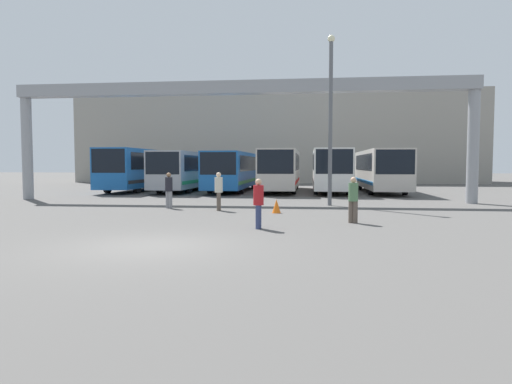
{
  "coord_description": "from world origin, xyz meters",
  "views": [
    {
      "loc": [
        4.04,
        -11.02,
        2.07
      ],
      "look_at": [
        0.62,
        18.02,
        0.3
      ],
      "focal_mm": 32.0,
      "sensor_mm": 36.0,
      "label": 1
    }
  ],
  "objects_px": {
    "pedestrian_near_left": "(219,190)",
    "pedestrian_mid_left": "(353,199)",
    "lamp_post": "(330,114)",
    "pedestrian_mid_right": "(258,202)",
    "bus_slot_2": "(233,169)",
    "pedestrian_near_right": "(169,189)",
    "bus_slot_0": "(137,167)",
    "bus_slot_5": "(381,168)",
    "bus_slot_4": "(330,168)",
    "bus_slot_3": "(281,168)",
    "traffic_cone": "(276,206)",
    "bus_slot_1": "(186,169)"
  },
  "relations": [
    {
      "from": "bus_slot_5",
      "to": "pedestrian_near_left",
      "type": "xyz_separation_m",
      "value": [
        -9.31,
        -14.82,
        -0.88
      ]
    },
    {
      "from": "lamp_post",
      "to": "pedestrian_near_left",
      "type": "bearing_deg",
      "value": -148.15
    },
    {
      "from": "pedestrian_near_left",
      "to": "bus_slot_3",
      "type": "bearing_deg",
      "value": -19.27
    },
    {
      "from": "pedestrian_near_left",
      "to": "lamp_post",
      "type": "distance_m",
      "value": 7.01
    },
    {
      "from": "pedestrian_mid_left",
      "to": "traffic_cone",
      "type": "distance_m",
      "value": 4.22
    },
    {
      "from": "bus_slot_2",
      "to": "bus_slot_4",
      "type": "relative_size",
      "value": 1.08
    },
    {
      "from": "bus_slot_1",
      "to": "pedestrian_near_left",
      "type": "relative_size",
      "value": 6.84
    },
    {
      "from": "bus_slot_0",
      "to": "bus_slot_5",
      "type": "distance_m",
      "value": 18.62
    },
    {
      "from": "pedestrian_near_right",
      "to": "pedestrian_mid_right",
      "type": "xyz_separation_m",
      "value": [
        4.98,
        -6.37,
        -0.04
      ]
    },
    {
      "from": "bus_slot_3",
      "to": "traffic_cone",
      "type": "xyz_separation_m",
      "value": [
        0.78,
        -15.61,
        -1.5
      ]
    },
    {
      "from": "bus_slot_3",
      "to": "bus_slot_4",
      "type": "relative_size",
      "value": 1.05
    },
    {
      "from": "bus_slot_3",
      "to": "bus_slot_4",
      "type": "xyz_separation_m",
      "value": [
        3.72,
        -0.28,
        0.01
      ]
    },
    {
      "from": "bus_slot_1",
      "to": "bus_slot_2",
      "type": "height_order",
      "value": "bus_slot_1"
    },
    {
      "from": "bus_slot_5",
      "to": "pedestrian_near_right",
      "type": "bearing_deg",
      "value": -130.29
    },
    {
      "from": "bus_slot_1",
      "to": "bus_slot_5",
      "type": "distance_m",
      "value": 14.89
    },
    {
      "from": "bus_slot_5",
      "to": "traffic_cone",
      "type": "xyz_separation_m",
      "value": [
        -6.66,
        -15.57,
        -1.49
      ]
    },
    {
      "from": "bus_slot_0",
      "to": "bus_slot_3",
      "type": "relative_size",
      "value": 0.87
    },
    {
      "from": "bus_slot_1",
      "to": "pedestrian_near_left",
      "type": "height_order",
      "value": "bus_slot_1"
    },
    {
      "from": "bus_slot_5",
      "to": "traffic_cone",
      "type": "distance_m",
      "value": 17.0
    },
    {
      "from": "bus_slot_2",
      "to": "pedestrian_near_left",
      "type": "xyz_separation_m",
      "value": [
        1.85,
        -15.05,
        -0.81
      ]
    },
    {
      "from": "pedestrian_near_left",
      "to": "traffic_cone",
      "type": "xyz_separation_m",
      "value": [
        2.65,
        -0.75,
        -0.62
      ]
    },
    {
      "from": "bus_slot_1",
      "to": "bus_slot_2",
      "type": "distance_m",
      "value": 3.73
    },
    {
      "from": "bus_slot_4",
      "to": "pedestrian_near_left",
      "type": "height_order",
      "value": "bus_slot_4"
    },
    {
      "from": "traffic_cone",
      "to": "bus_slot_0",
      "type": "bearing_deg",
      "value": 128.85
    },
    {
      "from": "bus_slot_4",
      "to": "bus_slot_5",
      "type": "relative_size",
      "value": 0.96
    },
    {
      "from": "bus_slot_3",
      "to": "pedestrian_mid_right",
      "type": "bearing_deg",
      "value": -88.46
    },
    {
      "from": "traffic_cone",
      "to": "pedestrian_near_left",
      "type": "bearing_deg",
      "value": 164.26
    },
    {
      "from": "bus_slot_5",
      "to": "pedestrian_mid_right",
      "type": "height_order",
      "value": "bus_slot_5"
    },
    {
      "from": "pedestrian_near_left",
      "to": "traffic_cone",
      "type": "relative_size",
      "value": 2.91
    },
    {
      "from": "pedestrian_mid_right",
      "to": "bus_slot_5",
      "type": "bearing_deg",
      "value": 160.63
    },
    {
      "from": "bus_slot_0",
      "to": "bus_slot_2",
      "type": "bearing_deg",
      "value": 7.39
    },
    {
      "from": "bus_slot_2",
      "to": "bus_slot_0",
      "type": "bearing_deg",
      "value": -172.61
    },
    {
      "from": "bus_slot_1",
      "to": "pedestrian_mid_right",
      "type": "height_order",
      "value": "bus_slot_1"
    },
    {
      "from": "pedestrian_near_right",
      "to": "bus_slot_2",
      "type": "bearing_deg",
      "value": 107.89
    },
    {
      "from": "pedestrian_mid_left",
      "to": "traffic_cone",
      "type": "xyz_separation_m",
      "value": [
        -2.93,
        2.97,
        -0.57
      ]
    },
    {
      "from": "bus_slot_5",
      "to": "pedestrian_mid_right",
      "type": "bearing_deg",
      "value": -108.69
    },
    {
      "from": "bus_slot_4",
      "to": "pedestrian_mid_left",
      "type": "bearing_deg",
      "value": -90.01
    },
    {
      "from": "bus_slot_3",
      "to": "pedestrian_near_left",
      "type": "bearing_deg",
      "value": -97.17
    },
    {
      "from": "lamp_post",
      "to": "pedestrian_mid_right",
      "type": "bearing_deg",
      "value": -106.92
    },
    {
      "from": "lamp_post",
      "to": "pedestrian_near_right",
      "type": "bearing_deg",
      "value": -163.02
    },
    {
      "from": "bus_slot_0",
      "to": "pedestrian_near_right",
      "type": "xyz_separation_m",
      "value": [
        6.73,
        -13.27,
        -0.96
      ]
    },
    {
      "from": "bus_slot_4",
      "to": "pedestrian_mid_right",
      "type": "distance_m",
      "value": 20.4
    },
    {
      "from": "bus_slot_4",
      "to": "bus_slot_5",
      "type": "distance_m",
      "value": 3.73
    },
    {
      "from": "bus_slot_3",
      "to": "bus_slot_1",
      "type": "bearing_deg",
      "value": -179.76
    },
    {
      "from": "pedestrian_mid_left",
      "to": "pedestrian_near_right",
      "type": "bearing_deg",
      "value": 172.81
    },
    {
      "from": "pedestrian_mid_right",
      "to": "bus_slot_2",
      "type": "bearing_deg",
      "value": -168.97
    },
    {
      "from": "pedestrian_near_left",
      "to": "pedestrian_mid_left",
      "type": "height_order",
      "value": "pedestrian_near_left"
    },
    {
      "from": "bus_slot_2",
      "to": "lamp_post",
      "type": "relative_size",
      "value": 1.44
    },
    {
      "from": "bus_slot_3",
      "to": "pedestrian_near_right",
      "type": "height_order",
      "value": "bus_slot_3"
    },
    {
      "from": "pedestrian_near_left",
      "to": "pedestrian_mid_left",
      "type": "xyz_separation_m",
      "value": [
        5.59,
        -3.72,
        -0.05
      ]
    }
  ]
}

